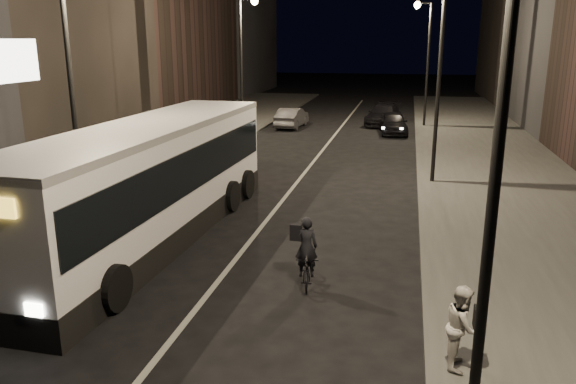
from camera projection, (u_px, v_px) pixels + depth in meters
The scene contains 14 objects.
ground at pixel (206, 296), 13.30m from camera, with size 180.00×180.00×0.00m, color black.
sidewalk_right at pixel (498, 175), 24.79m from camera, with size 7.00×70.00×0.16m, color #383835.
sidewalk_left at pixel (142, 159), 28.19m from camera, with size 7.00×70.00×0.16m, color #383835.
streetlight_right_near at pixel (482, 83), 7.04m from camera, with size 1.20×0.44×8.12m.
streetlight_right_mid at pixel (434, 53), 22.14m from camera, with size 1.20×0.44×8.12m.
streetlight_right_far at pixel (425, 47), 37.24m from camera, with size 1.20×0.44×8.12m.
streetlight_left_near at pixel (76, 57), 16.73m from camera, with size 1.20×0.44×8.12m.
streetlight_left_far at pixel (245, 48), 33.71m from camera, with size 1.20×0.44×8.12m.
city_bus at pixel (150, 178), 16.69m from camera, with size 3.40×13.11×3.51m.
cyclist_on_bicycle at pixel (307, 262), 13.74m from camera, with size 0.80×1.65×1.83m.
pedestrian_woman at pixel (462, 327), 10.01m from camera, with size 0.75×0.59×1.55m, color beige.
car_near at pixel (393, 123), 35.94m from camera, with size 1.65×4.11×1.40m, color black.
car_mid at pixel (292, 117), 38.52m from camera, with size 1.45×4.14×1.37m, color #3D3D40.
car_far at pixel (383, 115), 39.71m from camera, with size 2.00×4.92×1.43m, color black.
Camera 1 is at (4.43, -11.51, 5.89)m, focal length 35.00 mm.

